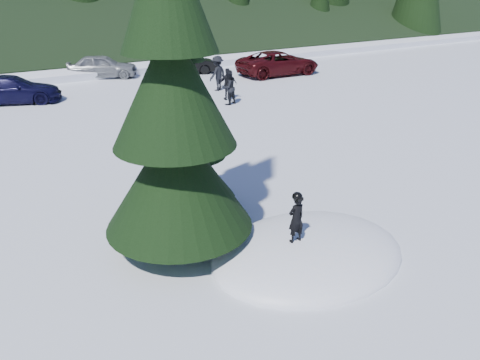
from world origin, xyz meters
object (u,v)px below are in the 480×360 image
child_skier (296,219)px  car_3 (12,89)px  spruce_short (190,134)px  car_4 (102,66)px  spruce_tall (173,102)px  car_6 (278,63)px  car_5 (186,63)px  adult_0 (228,88)px  adult_2 (218,73)px  adult_1 (228,84)px

child_skier → car_3: child_skier is taller
spruce_short → car_4: size_ratio=1.30×
spruce_tall → car_6: (14.27, 15.73, -2.58)m
child_skier → car_5: size_ratio=0.27×
adult_0 → car_5: 8.70m
spruce_short → child_skier: spruce_short is taller
adult_0 → adult_2: (1.11, 3.01, 0.11)m
spruce_short → adult_2: size_ratio=2.90×
car_3 → spruce_tall: bearing=-156.2°
spruce_short → car_6: 19.58m
car_4 → car_6: bearing=-91.9°
adult_0 → car_6: 8.28m
child_skier → adult_0: size_ratio=0.64×
car_6 → adult_0: bearing=129.2°
spruce_tall → car_6: size_ratio=1.61×
car_4 → car_5: (4.99, -1.41, -0.06)m
car_3 → car_5: 10.99m
spruce_short → car_6: spruce_short is taller
spruce_short → adult_1: 12.51m
adult_1 → car_6: bearing=-136.9°
adult_1 → car_6: size_ratio=0.29×
spruce_tall → child_skier: size_ratio=8.16×
child_skier → car_6: (12.46, 17.53, -0.26)m
spruce_short → car_3: bearing=98.0°
spruce_short → car_5: (8.53, 17.85, -1.46)m
spruce_tall → adult_0: (7.64, 10.76, -2.50)m
spruce_tall → car_3: (-1.14, 16.63, -2.66)m
child_skier → adult_0: (5.84, 12.56, -0.19)m
spruce_tall → car_5: spruce_tall is taller
adult_2 → car_5: 5.54m
child_skier → car_3: bearing=-80.9°
child_skier → adult_1: (6.31, 13.40, -0.22)m
adult_2 → car_6: size_ratio=0.35×
adult_0 → car_4: (-3.11, 9.90, -0.11)m
spruce_tall → adult_2: 16.49m
car_5 → spruce_tall: bearing=173.5°
car_6 → car_5: bearing=55.7°
spruce_tall → car_4: 21.31m
spruce_short → adult_2: (7.75, 12.37, -1.18)m
car_4 → car_5: bearing=-80.8°
adult_0 → adult_2: adult_2 is taller
adult_2 → car_4: bearing=-81.2°
car_6 → spruce_short: bearing=139.5°
car_5 → adult_0: bearing=-172.7°
child_skier → spruce_tall: bearing=-44.9°
adult_2 → adult_0: bearing=47.1°
spruce_short → adult_1: bearing=55.1°
child_skier → car_5: (7.72, 21.05, -0.37)m
adult_1 → car_5: size_ratio=0.40×
adult_1 → child_skier: bearing=74.1°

